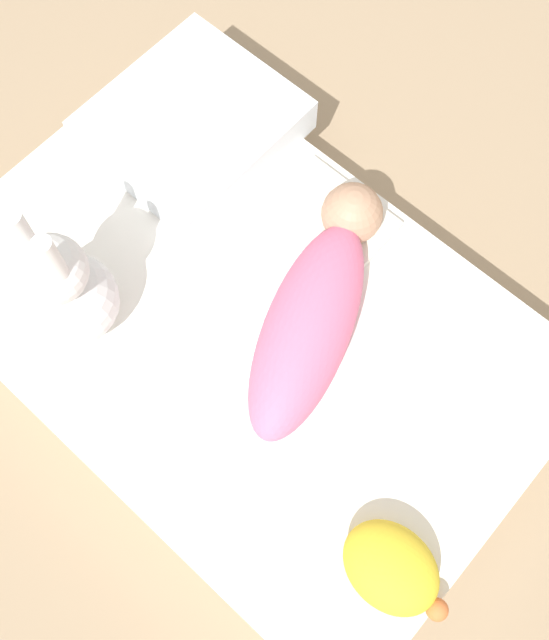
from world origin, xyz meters
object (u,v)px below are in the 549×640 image
Objects in this scene: swaddled_baby at (316,308)px; turtle_plush at (392,568)px; pillow at (193,125)px; bunny_plush at (66,291)px.

swaddled_baby is 0.46m from turtle_plush.
pillow is 1.89× the size of turtle_plush.
swaddled_baby reaches higher than turtle_plush.
swaddled_baby is 1.51× the size of bunny_plush.
bunny_plush reaches higher than swaddled_baby.
swaddled_baby is at bearing -17.91° from pillow.
pillow is 0.93m from turtle_plush.
bunny_plush is 0.72m from turtle_plush.
swaddled_baby is at bearing 146.39° from turtle_plush.
swaddled_baby reaches higher than pillow.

